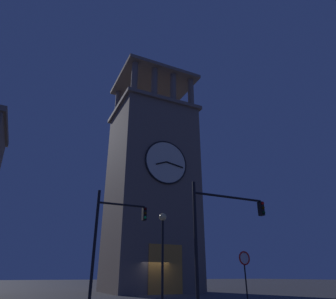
# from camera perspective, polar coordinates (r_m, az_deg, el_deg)

# --- Properties ---
(ground_plane) EXTENTS (200.00, 200.00, 0.00)m
(ground_plane) POSITION_cam_1_polar(r_m,az_deg,el_deg) (27.09, -2.58, -26.14)
(ground_plane) COLOR #424247
(clocktower) EXTENTS (8.81, 7.96, 25.87)m
(clocktower) POSITION_cam_1_polar(r_m,az_deg,el_deg) (31.94, -3.24, -7.36)
(clocktower) COLOR #75665B
(clocktower) RESTS_ON ground_plane
(traffic_signal_near) EXTENTS (2.95, 0.41, 5.91)m
(traffic_signal_near) POSITION_cam_1_polar(r_m,az_deg,el_deg) (17.22, -10.71, -14.98)
(traffic_signal_near) COLOR black
(traffic_signal_near) RESTS_ON ground_plane
(traffic_signal_mid) EXTENTS (4.41, 0.41, 5.79)m
(traffic_signal_mid) POSITION_cam_1_polar(r_m,az_deg,el_deg) (15.39, 9.99, -13.73)
(traffic_signal_mid) COLOR black
(traffic_signal_mid) RESTS_ON ground_plane
(street_lamp) EXTENTS (0.44, 0.44, 4.88)m
(street_lamp) POSITION_cam_1_polar(r_m,az_deg,el_deg) (17.90, -1.04, -16.75)
(street_lamp) COLOR black
(street_lamp) RESTS_ON ground_plane
(no_horn_sign) EXTENTS (0.78, 0.14, 2.77)m
(no_horn_sign) POSITION_cam_1_polar(r_m,az_deg,el_deg) (18.86, 14.52, -20.23)
(no_horn_sign) COLOR black
(no_horn_sign) RESTS_ON ground_plane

